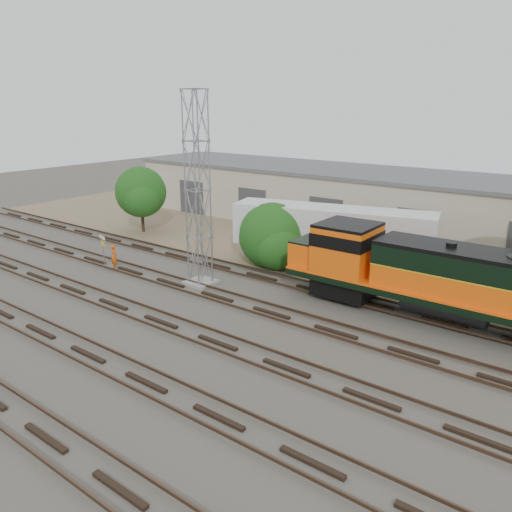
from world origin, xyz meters
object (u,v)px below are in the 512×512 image
Objects in this scene: worker at (114,257)px; semi_trailer at (336,230)px; locomotive at (441,278)px; signal_tower at (198,194)px.

worker is 0.12× the size of semi_trailer.
locomotive is at bearing -43.60° from semi_trailer.
locomotive is 1.51× the size of signal_tower.
locomotive is 10.06m from semi_trailer.
worker is 15.65m from semi_trailer.
locomotive is at bearing -145.15° from worker.
signal_tower is 0.84× the size of semi_trailer.
signal_tower reaches higher than semi_trailer.
worker is (-21.02, -4.67, -1.60)m from locomotive.
worker is at bearing -156.36° from semi_trailer.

